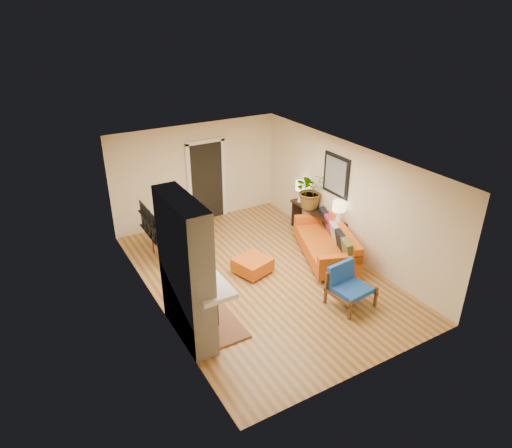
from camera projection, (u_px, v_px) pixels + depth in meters
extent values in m
plane|color=#BF8A49|center=(261.00, 275.00, 9.80)|extent=(6.50, 6.50, 0.00)
plane|color=white|center=(261.00, 160.00, 8.65)|extent=(6.50, 6.50, 0.00)
plane|color=beige|center=(197.00, 174.00, 11.75)|extent=(4.50, 0.00, 4.50)
plane|color=beige|center=(373.00, 304.00, 6.70)|extent=(4.50, 0.00, 4.50)
plane|color=beige|center=(154.00, 248.00, 8.21)|extent=(0.00, 6.50, 6.50)
plane|color=beige|center=(347.00, 199.00, 10.24)|extent=(0.00, 6.50, 6.50)
cube|color=black|center=(207.00, 181.00, 11.95)|extent=(0.88, 0.06, 2.10)
cube|color=white|center=(189.00, 185.00, 11.72)|extent=(0.10, 0.08, 2.18)
cube|color=white|center=(223.00, 178.00, 12.16)|extent=(0.10, 0.08, 2.18)
cube|color=white|center=(205.00, 141.00, 11.46)|extent=(1.08, 0.08, 0.10)
cube|color=black|center=(336.00, 175.00, 10.34)|extent=(0.04, 0.85, 0.95)
cube|color=slate|center=(335.00, 175.00, 10.32)|extent=(0.01, 0.70, 0.80)
cube|color=black|center=(149.00, 234.00, 8.45)|extent=(0.06, 0.95, 0.02)
cube|color=black|center=(147.00, 220.00, 8.32)|extent=(0.06, 0.95, 0.02)
cube|color=white|center=(183.00, 241.00, 7.28)|extent=(0.42, 1.50, 1.48)
cube|color=white|center=(189.00, 307.00, 7.86)|extent=(0.42, 1.50, 1.12)
cube|color=white|center=(200.00, 276.00, 7.72)|extent=(0.60, 1.68, 0.08)
cube|color=black|center=(200.00, 309.00, 8.00)|extent=(0.03, 0.72, 0.78)
cube|color=brown|center=(217.00, 323.00, 8.32)|extent=(0.75, 1.30, 0.04)
cube|color=black|center=(207.00, 312.00, 8.10)|extent=(0.30, 0.36, 0.48)
cylinder|color=black|center=(205.00, 291.00, 7.91)|extent=(0.10, 0.10, 0.40)
cube|color=gold|center=(197.00, 244.00, 7.43)|extent=(0.04, 0.95, 0.95)
cube|color=silver|center=(198.00, 243.00, 7.44)|extent=(0.01, 0.82, 0.82)
cylinder|color=silver|center=(321.00, 280.00, 9.56)|extent=(0.05, 0.05, 0.10)
cylinder|color=silver|center=(354.00, 277.00, 9.66)|extent=(0.05, 0.05, 0.10)
cylinder|color=silver|center=(299.00, 237.00, 11.26)|extent=(0.05, 0.05, 0.10)
cylinder|color=silver|center=(327.00, 235.00, 11.36)|extent=(0.05, 0.05, 0.10)
cube|color=orange|center=(325.00, 248.00, 10.37)|extent=(1.64, 2.36, 0.31)
cube|color=orange|center=(341.00, 233.00, 10.27)|extent=(0.96, 2.10, 0.36)
cube|color=orange|center=(340.00, 260.00, 9.38)|extent=(0.94, 0.50, 0.21)
cube|color=orange|center=(313.00, 219.00, 11.13)|extent=(0.94, 0.50, 0.21)
cube|color=#515524|center=(348.00, 250.00, 9.50)|extent=(0.34, 0.46, 0.43)
cube|color=black|center=(341.00, 241.00, 9.87)|extent=(0.34, 0.46, 0.43)
cube|color=#A2A39E|center=(335.00, 232.00, 10.23)|extent=(0.34, 0.46, 0.43)
cube|color=#A01D3C|center=(330.00, 225.00, 10.55)|extent=(0.34, 0.46, 0.43)
cube|color=black|center=(325.00, 218.00, 10.92)|extent=(0.34, 0.46, 0.43)
cylinder|color=silver|center=(253.00, 282.00, 9.54)|extent=(0.04, 0.04, 0.05)
cylinder|color=silver|center=(270.00, 271.00, 9.90)|extent=(0.04, 0.04, 0.05)
cylinder|color=silver|center=(235.00, 272.00, 9.88)|extent=(0.04, 0.04, 0.05)
cylinder|color=silver|center=(252.00, 262.00, 10.24)|extent=(0.04, 0.04, 0.05)
cube|color=orange|center=(252.00, 265.00, 9.81)|extent=(0.84, 0.84, 0.29)
cube|color=brown|center=(338.00, 298.00, 8.56)|extent=(0.13, 0.73, 0.05)
cube|color=brown|center=(350.00, 310.00, 8.36)|extent=(0.05, 0.05, 0.43)
cube|color=brown|center=(326.00, 288.00, 8.77)|extent=(0.05, 0.05, 0.68)
cube|color=brown|center=(363.00, 286.00, 8.93)|extent=(0.13, 0.73, 0.05)
cube|color=brown|center=(376.00, 297.00, 8.73)|extent=(0.05, 0.05, 0.43)
cube|color=brown|center=(351.00, 276.00, 9.14)|extent=(0.05, 0.05, 0.68)
cube|color=#1C6BAA|center=(351.00, 289.00, 8.72)|extent=(0.71, 0.67, 0.10)
cube|color=#1C6BAA|center=(341.00, 272.00, 8.83)|extent=(0.66, 0.23, 0.40)
cube|color=brown|center=(170.00, 228.00, 10.22)|extent=(0.80, 1.05, 0.04)
cylinder|color=brown|center=(169.00, 254.00, 9.93)|extent=(0.05, 0.05, 0.70)
cylinder|color=brown|center=(191.00, 247.00, 10.23)|extent=(0.05, 0.05, 0.70)
cylinder|color=brown|center=(152.00, 239.00, 10.53)|extent=(0.05, 0.05, 0.70)
cylinder|color=brown|center=(174.00, 233.00, 10.83)|extent=(0.05, 0.05, 0.70)
cube|color=brown|center=(191.00, 249.00, 9.97)|extent=(0.46, 0.46, 0.04)
cube|color=brown|center=(186.00, 235.00, 10.00)|extent=(0.41, 0.09, 0.45)
cylinder|color=brown|center=(189.00, 263.00, 9.86)|extent=(0.03, 0.03, 0.43)
cylinder|color=brown|center=(202.00, 258.00, 10.04)|extent=(0.03, 0.03, 0.43)
cylinder|color=brown|center=(181.00, 257.00, 10.10)|extent=(0.03, 0.03, 0.43)
cylinder|color=brown|center=(194.00, 252.00, 10.28)|extent=(0.03, 0.03, 0.43)
cube|color=brown|center=(164.00, 228.00, 10.87)|extent=(0.46, 0.46, 0.04)
cube|color=brown|center=(167.00, 222.00, 10.63)|extent=(0.41, 0.09, 0.45)
cylinder|color=brown|center=(162.00, 241.00, 10.76)|extent=(0.03, 0.03, 0.43)
cylinder|color=brown|center=(174.00, 237.00, 10.94)|extent=(0.03, 0.03, 0.43)
cylinder|color=brown|center=(156.00, 236.00, 11.00)|extent=(0.03, 0.03, 0.43)
cylinder|color=brown|center=(168.00, 232.00, 11.18)|extent=(0.03, 0.03, 0.43)
cube|color=black|center=(317.00, 212.00, 11.05)|extent=(0.34, 1.85, 0.05)
cube|color=black|center=(339.00, 240.00, 10.55)|extent=(0.30, 0.04, 0.68)
cube|color=black|center=(297.00, 213.00, 11.87)|extent=(0.30, 0.04, 0.68)
cone|color=white|center=(338.00, 217.00, 10.38)|extent=(0.18, 0.18, 0.30)
cylinder|color=white|center=(339.00, 210.00, 10.30)|extent=(0.03, 0.03, 0.06)
cylinder|color=#FFEABF|center=(339.00, 206.00, 10.25)|extent=(0.30, 0.30, 0.22)
cone|color=white|center=(301.00, 196.00, 11.51)|extent=(0.18, 0.18, 0.30)
cylinder|color=white|center=(301.00, 189.00, 11.43)|extent=(0.03, 0.03, 0.06)
cylinder|color=#FFEABF|center=(301.00, 186.00, 11.39)|extent=(0.30, 0.30, 0.22)
imported|color=#1E5919|center=(311.00, 190.00, 11.04)|extent=(0.93, 0.83, 0.93)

